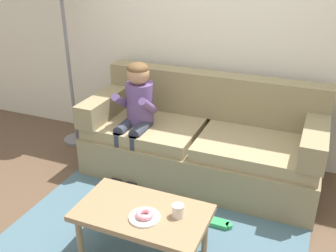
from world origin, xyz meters
The scene contains 10 objects.
ground centered at (0.00, 0.00, 0.00)m, with size 10.00×10.00×0.00m, color brown.
wall_back centered at (0.00, 1.40, 1.40)m, with size 8.00×0.10×2.80m, color silver.
area_rug centered at (0.00, -0.25, 0.01)m, with size 2.23×1.85×0.01m, color #476675.
couch centered at (0.04, 0.85, 0.34)m, with size 2.18×0.90×0.94m.
coffee_table centered at (0.01, -0.40, 0.36)m, with size 0.91×0.52×0.41m.
person_child centered at (-0.55, 0.64, 0.67)m, with size 0.34×0.58×1.10m.
plate centered at (0.06, -0.47, 0.42)m, with size 0.21×0.21×0.01m, color white.
donut centered at (0.06, -0.47, 0.44)m, with size 0.12×0.12×0.04m, color pink.
mug centered at (0.26, -0.37, 0.46)m, with size 0.08×0.08×0.09m, color silver.
toy_controller centered at (0.42, 0.13, 0.03)m, with size 0.23×0.09×0.05m.
Camera 1 is at (0.99, -2.28, 2.03)m, focal length 40.84 mm.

